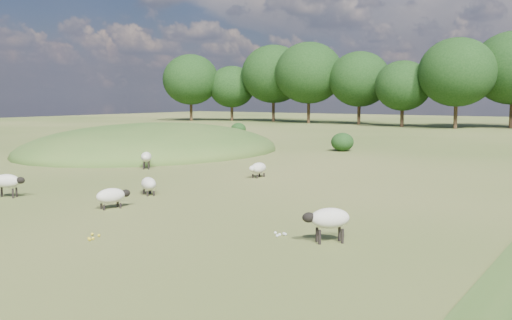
{
  "coord_description": "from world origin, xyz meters",
  "views": [
    {
      "loc": [
        16.1,
        -17.03,
        3.82
      ],
      "look_at": [
        2.0,
        4.0,
        1.0
      ],
      "focal_mm": 40.0,
      "sensor_mm": 36.0,
      "label": 1
    }
  ],
  "objects_px": {
    "sheep_3": "(148,184)",
    "sheep_4": "(258,168)",
    "sheep_1": "(328,219)",
    "sheep_2": "(146,157)",
    "sheep_0": "(112,196)",
    "sheep_5": "(8,181)"
  },
  "relations": [
    {
      "from": "sheep_3",
      "to": "sheep_4",
      "type": "xyz_separation_m",
      "value": [
        0.92,
        6.35,
        0.01
      ]
    },
    {
      "from": "sheep_1",
      "to": "sheep_2",
      "type": "xyz_separation_m",
      "value": [
        -15.03,
        8.53,
        -0.02
      ]
    },
    {
      "from": "sheep_4",
      "to": "sheep_3",
      "type": "bearing_deg",
      "value": -9.49
    },
    {
      "from": "sheep_3",
      "to": "sheep_1",
      "type": "bearing_deg",
      "value": -165.16
    },
    {
      "from": "sheep_0",
      "to": "sheep_3",
      "type": "height_order",
      "value": "sheep_0"
    },
    {
      "from": "sheep_5",
      "to": "sheep_4",
      "type": "bearing_deg",
      "value": 36.1
    },
    {
      "from": "sheep_0",
      "to": "sheep_4",
      "type": "xyz_separation_m",
      "value": [
        -0.01,
        9.05,
        0.01
      ]
    },
    {
      "from": "sheep_5",
      "to": "sheep_3",
      "type": "bearing_deg",
      "value": 13.33
    },
    {
      "from": "sheep_3",
      "to": "sheep_0",
      "type": "bearing_deg",
      "value": 140.18
    },
    {
      "from": "sheep_1",
      "to": "sheep_3",
      "type": "xyz_separation_m",
      "value": [
        -9.16,
        2.7,
        -0.21
      ]
    },
    {
      "from": "sheep_1",
      "to": "sheep_2",
      "type": "bearing_deg",
      "value": -72.47
    },
    {
      "from": "sheep_0",
      "to": "sheep_2",
      "type": "distance_m",
      "value": 10.91
    },
    {
      "from": "sheep_0",
      "to": "sheep_1",
      "type": "height_order",
      "value": "sheep_1"
    },
    {
      "from": "sheep_1",
      "to": "sheep_3",
      "type": "relative_size",
      "value": 0.99
    },
    {
      "from": "sheep_1",
      "to": "sheep_5",
      "type": "bearing_deg",
      "value": -39.79
    },
    {
      "from": "sheep_0",
      "to": "sheep_3",
      "type": "xyz_separation_m",
      "value": [
        -0.92,
        2.7,
        -0.01
      ]
    },
    {
      "from": "sheep_0",
      "to": "sheep_5",
      "type": "relative_size",
      "value": 1.0
    },
    {
      "from": "sheep_3",
      "to": "sheep_4",
      "type": "height_order",
      "value": "sheep_4"
    },
    {
      "from": "sheep_3",
      "to": "sheep_5",
      "type": "xyz_separation_m",
      "value": [
        -4.0,
        -3.42,
        0.19
      ]
    },
    {
      "from": "sheep_0",
      "to": "sheep_4",
      "type": "bearing_deg",
      "value": 19.77
    },
    {
      "from": "sheep_2",
      "to": "sheep_4",
      "type": "relative_size",
      "value": 0.96
    },
    {
      "from": "sheep_2",
      "to": "sheep_3",
      "type": "bearing_deg",
      "value": -175.89
    }
  ]
}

